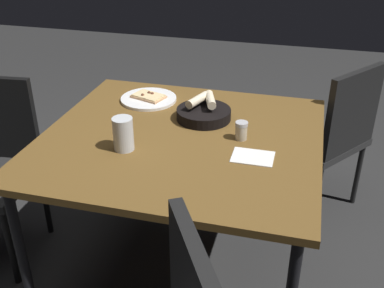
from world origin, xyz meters
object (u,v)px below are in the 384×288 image
bread_basket (203,112)px  chair_far (330,131)px  pepper_shaker (241,132)px  pizza_plate (149,98)px  dining_table (181,148)px  beer_glass (123,135)px

bread_basket → chair_far: (-0.59, -0.53, -0.28)m
pepper_shaker → chair_far: bearing=-119.6°
pizza_plate → chair_far: 1.01m
chair_far → dining_table: bearing=48.6°
pizza_plate → pepper_shaker: bearing=150.3°
beer_glass → chair_far: (-0.82, -0.89, -0.31)m
bread_basket → chair_far: chair_far is taller
beer_glass → pepper_shaker: 0.48m
pepper_shaker → beer_glass: bearing=24.8°
pizza_plate → pepper_shaker: (-0.50, 0.29, 0.02)m
chair_far → beer_glass: bearing=47.1°
pizza_plate → bread_basket: (-0.31, 0.13, 0.02)m
beer_glass → dining_table: bearing=-138.8°
dining_table → pepper_shaker: pepper_shaker is taller
pizza_plate → dining_table: bearing=128.5°
dining_table → bread_basket: (-0.05, -0.19, 0.09)m
dining_table → chair_far: 0.98m
pizza_plate → pepper_shaker: 0.58m
dining_table → pepper_shaker: (-0.25, -0.04, 0.09)m
pizza_plate → pepper_shaker: size_ratio=3.53×
pepper_shaker → pizza_plate: bearing=-29.7°
chair_far → bread_basket: bearing=42.4°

